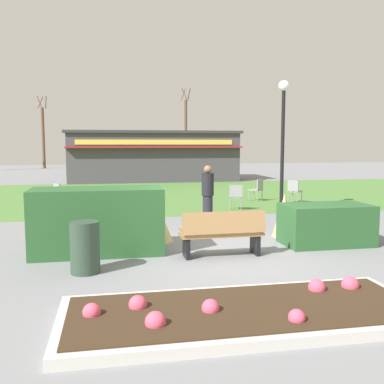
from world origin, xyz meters
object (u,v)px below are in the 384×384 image
object	(u,v)px
cafe_chair_west	(54,194)
cafe_chair_center	(294,189)
lamppost_mid	(283,130)
tree_left_bg	(186,132)
parked_car_west_slot	(100,165)
parked_car_center_slot	(162,164)
park_bench	(222,233)
trash_bin	(85,247)
tree_right_bg	(43,136)
food_kiosk	(153,156)
cafe_chair_north	(236,195)
cafe_chair_east	(258,188)
person_strolling	(208,195)

from	to	relation	value
cafe_chair_west	cafe_chair_center	size ratio (longest dim) A/B	1.00
lamppost_mid	tree_left_bg	distance (m)	27.35
cafe_chair_west	parked_car_west_slot	xyz separation A→B (m)	(1.14, 19.31, 0.12)
parked_car_west_slot	parked_car_center_slot	xyz separation A→B (m)	(4.95, 0.00, 0.00)
lamppost_mid	tree_left_bg	xyz separation A→B (m)	(1.48, 27.31, 0.63)
park_bench	trash_bin	size ratio (longest dim) A/B	1.85
cafe_chair_west	tree_right_bg	distance (m)	26.95
food_kiosk	tree_left_bg	bearing A→B (deg)	71.99
food_kiosk	cafe_chair_north	world-z (taller)	food_kiosk
cafe_chair_east	tree_left_bg	distance (m)	24.85
cafe_chair_center	trash_bin	bearing A→B (deg)	-133.48
trash_bin	tree_left_bg	bearing A→B (deg)	77.07
lamppost_mid	cafe_chair_east	size ratio (longest dim) A/B	4.91
lamppost_mid	person_strolling	world-z (taller)	lamppost_mid
park_bench	cafe_chair_west	size ratio (longest dim) A/B	1.92
parked_car_west_slot	cafe_chair_west	bearing A→B (deg)	-93.39
park_bench	cafe_chair_north	bearing A→B (deg)	70.94
parked_car_west_slot	tree_right_bg	bearing A→B (deg)	125.87
cafe_chair_east	tree_right_bg	bearing A→B (deg)	114.53
cafe_chair_west	tree_left_bg	world-z (taller)	tree_left_bg
food_kiosk	cafe_chair_west	xyz separation A→B (m)	(-4.60, -11.37, -1.01)
park_bench	parked_car_center_slot	distance (m)	26.77
park_bench	cafe_chair_west	bearing A→B (deg)	119.39
lamppost_mid	parked_car_west_slot	size ratio (longest dim) A/B	1.03
trash_bin	tree_left_bg	world-z (taller)	tree_left_bg
cafe_chair_east	food_kiosk	bearing A→B (deg)	106.28
tree_right_bg	food_kiosk	bearing A→B (deg)	-60.21
cafe_chair_east	tree_right_bg	xyz separation A→B (m)	(-11.81, 25.89, 2.43)
person_strolling	parked_car_center_slot	xyz separation A→B (m)	(1.46, 23.33, -0.22)
parked_car_center_slot	tree_left_bg	xyz separation A→B (m)	(3.04, 5.98, 2.73)
cafe_chair_east	person_strolling	world-z (taller)	person_strolling
parked_car_center_slot	tree_left_bg	world-z (taller)	tree_left_bg
trash_bin	tree_left_bg	xyz separation A→B (m)	(7.65, 33.31, 2.91)
park_bench	trash_bin	distance (m)	2.75
park_bench	tree_right_bg	world-z (taller)	tree_right_bg
cafe_chair_east	cafe_chair_north	distance (m)	2.64
trash_bin	tree_right_bg	size ratio (longest dim) A/B	0.14
cafe_chair_center	tree_right_bg	world-z (taller)	tree_right_bg
tree_left_bg	parked_car_center_slot	bearing A→B (deg)	-116.94
park_bench	cafe_chair_center	size ratio (longest dim) A/B	1.92
cafe_chair_west	cafe_chair_east	bearing A→B (deg)	4.77
tree_right_bg	park_bench	bearing A→B (deg)	-76.34
cafe_chair_center	tree_left_bg	size ratio (longest dim) A/B	0.12
trash_bin	cafe_chair_east	distance (m)	10.68
parked_car_center_slot	tree_left_bg	distance (m)	7.24
food_kiosk	cafe_chair_center	distance (m)	12.35
park_bench	cafe_chair_east	bearing A→B (deg)	66.04
parked_car_center_slot	tree_right_bg	size ratio (longest dim) A/B	0.65
trash_bin	parked_car_center_slot	world-z (taller)	parked_car_center_slot
cafe_chair_center	cafe_chair_east	bearing A→B (deg)	146.14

